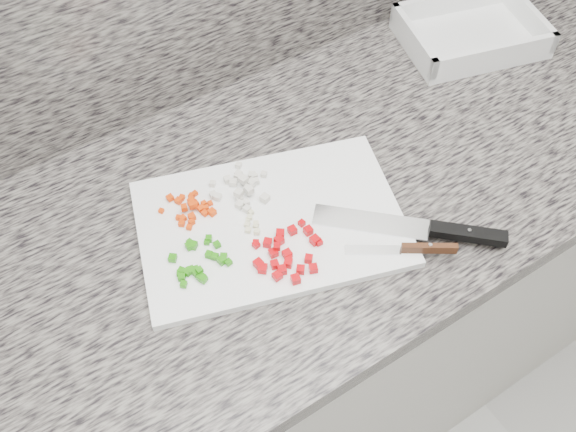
# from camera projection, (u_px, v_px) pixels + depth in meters

# --- Properties ---
(cabinet) EXTENTS (3.92, 0.62, 0.86)m
(cabinet) POSITION_uv_depth(u_px,v_px,m) (290.00, 325.00, 1.44)
(cabinet) COLOR silver
(cabinet) RESTS_ON ground
(countertop) EXTENTS (3.96, 0.64, 0.04)m
(countertop) POSITION_uv_depth(u_px,v_px,m) (290.00, 200.00, 1.09)
(countertop) COLOR #6A655D
(countertop) RESTS_ON cabinet
(cutting_board) EXTENTS (0.48, 0.39, 0.01)m
(cutting_board) POSITION_uv_depth(u_px,v_px,m) (271.00, 223.00, 1.02)
(cutting_board) COLOR white
(cutting_board) RESTS_ON countertop
(carrot_pile) EXTENTS (0.08, 0.08, 0.02)m
(carrot_pile) POSITION_uv_depth(u_px,v_px,m) (191.00, 208.00, 1.02)
(carrot_pile) COLOR #D93804
(carrot_pile) RESTS_ON cutting_board
(onion_pile) EXTENTS (0.11, 0.10, 0.02)m
(onion_pile) POSITION_uv_depth(u_px,v_px,m) (243.00, 188.00, 1.05)
(onion_pile) COLOR beige
(onion_pile) RESTS_ON cutting_board
(green_pepper_pile) EXTENTS (0.09, 0.08, 0.02)m
(green_pepper_pile) POSITION_uv_depth(u_px,v_px,m) (199.00, 262.00, 0.96)
(green_pepper_pile) COLOR #217B0B
(green_pepper_pile) RESTS_ON cutting_board
(red_pepper_pile) EXTENTS (0.11, 0.10, 0.02)m
(red_pepper_pile) POSITION_uv_depth(u_px,v_px,m) (286.00, 254.00, 0.97)
(red_pepper_pile) COLOR #BE0208
(red_pepper_pile) RESTS_ON cutting_board
(garlic_pile) EXTENTS (0.03, 0.05, 0.01)m
(garlic_pile) POSITION_uv_depth(u_px,v_px,m) (252.00, 224.00, 1.01)
(garlic_pile) COLOR beige
(garlic_pile) RESTS_ON cutting_board
(chef_knife) EXTENTS (0.24, 0.23, 0.02)m
(chef_knife) POSITION_uv_depth(u_px,v_px,m) (434.00, 230.00, 1.00)
(chef_knife) COLOR silver
(chef_knife) RESTS_ON cutting_board
(paring_knife) EXTENTS (0.15, 0.11, 0.02)m
(paring_knife) POSITION_uv_depth(u_px,v_px,m) (415.00, 249.00, 0.98)
(paring_knife) COLOR silver
(paring_knife) RESTS_ON cutting_board
(tray) EXTENTS (0.31, 0.26, 0.06)m
(tray) POSITION_uv_depth(u_px,v_px,m) (470.00, 35.00, 1.30)
(tray) COLOR silver
(tray) RESTS_ON countertop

